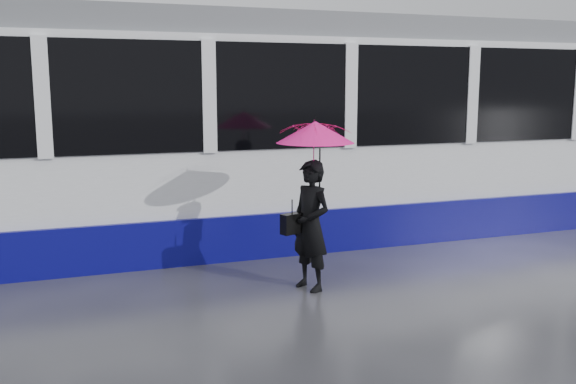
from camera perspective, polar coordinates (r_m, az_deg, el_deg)
name	(u,v)px	position (r m, az deg, el deg)	size (l,w,h in m)	color
ground	(280,287)	(7.65, -0.68, -8.40)	(90.00, 90.00, 0.00)	#27272B
rails	(227,239)	(9.95, -5.44, -4.15)	(34.00, 1.51, 0.02)	#3F3D38
tram	(224,133)	(9.69, -5.71, 5.23)	(26.00, 2.56, 3.35)	white
woman	(311,226)	(7.38, 2.02, -3.00)	(0.55, 0.36, 1.51)	black
umbrella	(315,147)	(7.25, 2.43, 3.99)	(1.15, 1.15, 1.02)	#FF1577
handbag	(292,223)	(7.31, 0.36, -2.81)	(0.29, 0.21, 0.41)	black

